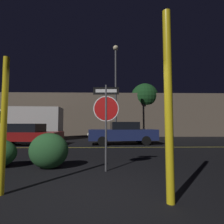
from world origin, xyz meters
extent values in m
plane|color=black|center=(0.00, 0.00, 0.00)|extent=(260.00, 260.00, 0.00)
cube|color=gold|center=(0.00, 7.07, 0.00)|extent=(37.33, 0.12, 0.01)
cylinder|color=#4C4C51|center=(0.38, 1.82, 1.27)|extent=(0.06, 0.06, 2.53)
cylinder|color=white|center=(0.38, 1.82, 1.82)|extent=(0.76, 0.05, 0.76)
cylinder|color=#B71414|center=(0.38, 1.82, 1.82)|extent=(0.70, 0.05, 0.70)
cube|color=black|center=(0.38, 1.82, 2.35)|extent=(0.77, 0.06, 0.22)
cube|color=white|center=(0.38, 1.82, 2.35)|extent=(0.63, 0.06, 0.10)
cylinder|color=yellow|center=(-1.63, 0.17, 1.36)|extent=(0.12, 0.12, 2.72)
cylinder|color=yellow|center=(1.51, -0.28, 1.72)|extent=(0.15, 0.15, 3.45)
ellipsoid|color=#285B2D|center=(-1.39, 2.18, 0.54)|extent=(1.20, 0.84, 1.09)
cube|color=maroon|center=(-5.03, 8.49, 0.58)|extent=(4.75, 2.27, 0.56)
cube|color=black|center=(-4.89, 8.47, 1.13)|extent=(1.97, 1.77, 0.54)
cylinder|color=black|center=(-6.38, 9.51, 0.30)|extent=(0.61, 0.25, 0.60)
cylinder|color=black|center=(-3.68, 7.46, 0.30)|extent=(0.61, 0.25, 0.60)
cylinder|color=black|center=(-3.53, 9.27, 0.30)|extent=(0.61, 0.25, 0.60)
cube|color=navy|center=(1.45, 8.71, 0.66)|extent=(4.72, 2.06, 0.71)
cube|color=black|center=(1.59, 8.72, 1.27)|extent=(1.95, 1.59, 0.51)
cylinder|color=black|center=(0.10, 7.79, 0.30)|extent=(0.61, 0.25, 0.60)
cylinder|color=black|center=(-0.03, 9.40, 0.30)|extent=(0.61, 0.25, 0.60)
cylinder|color=black|center=(2.94, 8.02, 0.30)|extent=(0.61, 0.25, 0.60)
cylinder|color=black|center=(2.81, 9.63, 0.30)|extent=(0.61, 0.25, 0.60)
sphere|color=#F4EFCC|center=(-0.82, 8.00, 0.69)|extent=(0.14, 0.14, 0.14)
sphere|color=#F4EFCC|center=(-0.91, 9.04, 0.69)|extent=(0.14, 0.14, 0.14)
cube|color=silver|center=(-5.82, 12.14, 1.62)|extent=(4.35, 2.33, 2.44)
cylinder|color=black|center=(-9.23, 13.00, 0.42)|extent=(0.85, 0.32, 0.84)
cylinder|color=black|center=(-5.02, 11.16, 0.42)|extent=(0.85, 0.32, 0.84)
cylinder|color=black|center=(-5.12, 13.20, 0.42)|extent=(0.85, 0.32, 0.84)
cylinder|color=#4C4C51|center=(1.14, 11.56, 3.92)|extent=(0.16, 0.16, 7.84)
sphere|color=#F9E5B2|center=(1.14, 11.56, 8.07)|extent=(0.46, 0.46, 0.46)
cylinder|color=#422D1E|center=(4.83, 17.03, 1.73)|extent=(0.32, 0.32, 3.46)
sphere|color=#19471E|center=(4.83, 17.03, 4.60)|extent=(3.18, 3.18, 3.18)
cube|color=#6B5B4C|center=(-1.12, 17.78, 2.44)|extent=(31.42, 3.81, 4.88)
camera|label=1|loc=(0.42, -3.34, 1.35)|focal=28.00mm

